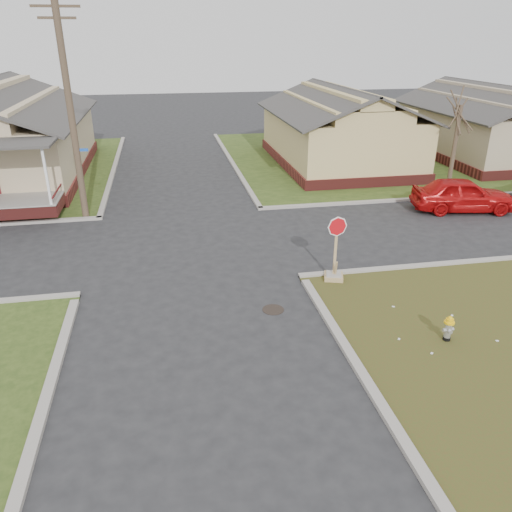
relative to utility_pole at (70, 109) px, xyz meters
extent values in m
plane|color=#232426|center=(4.20, -8.90, -4.66)|extent=(120.00, 120.00, 0.00)
cube|color=#2F4318|center=(26.20, 9.10, -4.64)|extent=(37.00, 19.00, 0.05)
cylinder|color=black|center=(6.40, -9.40, -4.66)|extent=(0.64, 0.64, 0.01)
cube|color=maroon|center=(14.20, 7.60, -4.36)|extent=(7.20, 11.20, 0.60)
cube|color=#D5BF7D|center=(14.20, 7.60, -2.76)|extent=(7.00, 11.00, 2.60)
cube|color=maroon|center=(24.20, 7.60, -4.36)|extent=(7.20, 11.20, 0.60)
cube|color=tan|center=(24.20, 7.60, -2.76)|extent=(7.00, 11.00, 2.60)
cylinder|color=#423226|center=(0.00, 0.00, -0.16)|extent=(0.28, 0.28, 9.00)
cube|color=#423226|center=(0.00, 0.00, 3.74)|extent=(1.80, 0.10, 0.10)
cube|color=#423226|center=(0.00, 0.00, 3.34)|extent=(1.40, 0.10, 0.10)
cylinder|color=#423226|center=(18.20, 1.30, -2.51)|extent=(0.22, 0.22, 4.20)
cylinder|color=black|center=(10.54, -11.86, -4.57)|extent=(0.20, 0.20, 0.09)
cylinder|color=#B9B9BE|center=(10.54, -11.86, -4.32)|extent=(0.17, 0.17, 0.41)
sphere|color=#B9B9BE|center=(10.54, -11.86, -4.11)|extent=(0.17, 0.17, 0.17)
cylinder|color=yellow|center=(10.54, -11.86, -4.07)|extent=(0.27, 0.27, 0.05)
cylinder|color=yellow|center=(10.54, -11.86, -4.01)|extent=(0.20, 0.20, 0.09)
sphere|color=yellow|center=(10.54, -11.86, -3.96)|extent=(0.13, 0.13, 0.13)
cube|color=#9E8056|center=(8.78, -7.86, -4.54)|extent=(0.60, 0.60, 0.15)
cube|color=#A19B94|center=(8.78, -7.86, -4.45)|extent=(0.49, 0.49, 0.04)
cube|color=#9E8056|center=(8.78, -7.86, -3.49)|extent=(0.09, 0.04, 2.04)
cylinder|color=red|center=(8.78, -7.90, -2.77)|extent=(0.54, 0.24, 0.58)
cylinder|color=white|center=(8.78, -7.88, -2.77)|extent=(0.62, 0.27, 0.66)
imported|color=#BC0D0E|center=(16.83, -2.14, -3.90)|extent=(4.74, 2.58, 1.53)
camera|label=1|loc=(3.54, -21.87, 2.76)|focal=35.00mm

